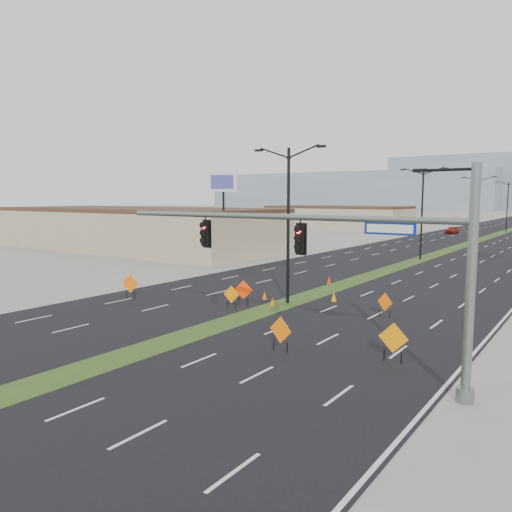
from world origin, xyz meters
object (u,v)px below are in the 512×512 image
Objects in this scene: streetlight_2 at (477,207)px; cone_3 at (329,280)px; streetlight_1 at (422,211)px; construction_sign_1 at (231,295)px; pole_sign_west at (223,189)px; car_far at (475,221)px; construction_sign_4 at (281,331)px; signal_mast at (342,253)px; construction_sign_3 at (385,303)px; cone_0 at (273,302)px; streetlight_0 at (288,220)px; cone_1 at (264,295)px; cone_2 at (334,297)px; streetlight_3 at (507,205)px; construction_sign_0 at (130,284)px; construction_sign_5 at (393,339)px; car_left at (452,230)px; construction_sign_2 at (243,291)px.

streetlight_2 is 15.47× the size of cone_3.
streetlight_1 and streetlight_2 have the same top height.
pole_sign_west is at bearing 123.94° from construction_sign_1.
construction_sign_4 reaches higher than car_far.
signal_mast is 20.94m from cone_3.
streetlight_2 is at bearing -83.31° from car_far.
cone_0 is at bearing -147.44° from construction_sign_3.
streetlight_0 reaches higher than car_far.
car_far is 0.53× the size of pole_sign_west.
cone_1 is at bearing 136.99° from construction_sign_4.
construction_sign_4 is at bearing -75.34° from cone_2.
streetlight_2 is 57.56m from cone_0.
construction_sign_3 is (6.57, -28.00, -4.59)m from streetlight_1.
streetlight_3 is (0.00, 56.00, 0.00)m from streetlight_1.
construction_sign_4 is at bearing -85.46° from streetlight_2.
streetlight_2 reaches higher than construction_sign_0.
signal_mast is 15.26m from cone_1.
construction_sign_4 is 32.43m from pole_sign_west.
construction_sign_0 is at bearing 173.89° from construction_sign_4.
streetlight_0 is at bearing 142.06° from construction_sign_5.
streetlight_3 reaches higher than car_far.
cone_0 is at bearing -102.88° from streetlight_0.
streetlight_2 is 6.88× the size of construction_sign_1.
construction_sign_5 is (21.27, -118.58, 0.27)m from car_far.
pole_sign_west reaches higher than cone_2.
streetlight_1 is at bearing 104.91° from construction_sign_5.
streetlight_3 is at bearing -72.10° from car_far.
streetlight_2 is 5.86× the size of construction_sign_5.
streetlight_0 is 11.29m from construction_sign_4.
construction_sign_3 reaches higher than cone_3.
construction_sign_4 is at bearing -60.16° from streetlight_0.
car_left is 76.28m from construction_sign_0.
signal_mast is 28.19× the size of cone_0.
construction_sign_4 is at bearing -69.85° from cone_3.
streetlight_2 is at bearing 98.26° from construction_sign_5.
construction_sign_5 is at bearing -31.44° from cone_0.
construction_sign_2 is (-2.00, -58.16, -4.46)m from streetlight_2.
signal_mast reaches higher than cone_2.
construction_sign_0 is 3.07× the size of cone_1.
car_far reaches higher than car_left.
construction_sign_1 is at bearing -91.33° from streetlight_3.
streetlight_0 is at bearing -90.00° from streetlight_3.
streetlight_0 reaches higher than cone_0.
construction_sign_2 is 2.82× the size of cone_0.
construction_sign_2 is (-10.56, 7.84, -3.83)m from signal_mast.
car_left is 74.79m from construction_sign_1.
cone_0 is (1.73, 2.04, -0.56)m from construction_sign_1.
streetlight_3 is 17.87× the size of cone_1.
pole_sign_west is (-7.21, 19.01, 6.77)m from construction_sign_0.
pole_sign_west reaches higher than construction_sign_1.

